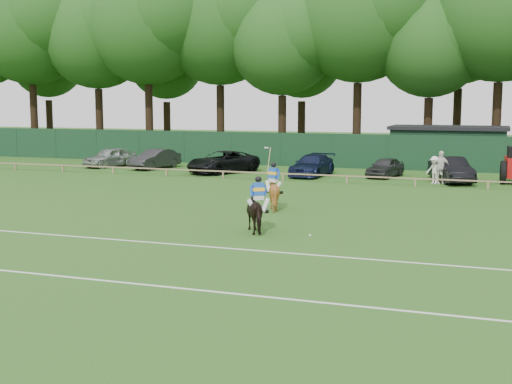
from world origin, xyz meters
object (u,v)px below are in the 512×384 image
at_px(hatch_grey, 385,167).
at_px(spectator_mid, 440,167).
at_px(polo_ball, 310,236).
at_px(sedan_grey, 155,159).
at_px(sedan_navy, 312,165).
at_px(horse_dark, 258,212).
at_px(horse_chestnut, 273,192).
at_px(estate_black, 451,170).
at_px(suv_black, 223,162).
at_px(spectator_left, 434,170).
at_px(utility_shed, 448,147).
at_px(sedan_silver, 110,157).

bearing_deg(hatch_grey, spectator_mid, -21.30).
bearing_deg(polo_ball, sedan_grey, 130.07).
bearing_deg(sedan_navy, polo_ball, -70.69).
distance_m(horse_dark, horse_chestnut, 5.32).
relative_size(hatch_grey, estate_black, 0.81).
height_order(sedan_navy, hatch_grey, sedan_navy).
xyz_separation_m(suv_black, estate_black, (15.09, -0.34, 0.02)).
bearing_deg(sedan_grey, horse_chestnut, -34.86).
relative_size(sedan_grey, spectator_left, 2.61).
xyz_separation_m(sedan_grey, polo_ball, (16.91, -20.10, -0.66)).
distance_m(horse_chestnut, polo_ball, 6.33).
relative_size(suv_black, hatch_grey, 1.43).
xyz_separation_m(estate_black, spectator_left, (-0.90, -1.04, 0.06)).
height_order(horse_chestnut, utility_shed, utility_shed).
bearing_deg(suv_black, horse_dark, -39.45).
bearing_deg(sedan_silver, spectator_mid, 13.25).
xyz_separation_m(suv_black, polo_ball, (11.29, -19.21, -0.70)).
bearing_deg(sedan_grey, estate_black, 8.64).
bearing_deg(sedan_navy, estate_black, 1.66).
relative_size(hatch_grey, spectator_left, 2.28).
distance_m(horse_dark, sedan_grey, 24.80).
bearing_deg(utility_shed, estate_black, -84.93).
bearing_deg(horse_dark, horse_chestnut, -112.03).
height_order(hatch_grey, spectator_left, spectator_left).
bearing_deg(sedan_grey, hatch_grey, 12.53).
relative_size(horse_dark, sedan_grey, 0.43).
bearing_deg(horse_chestnut, sedan_grey, -28.28).
xyz_separation_m(suv_black, utility_shed, (14.27, 8.94, 0.79)).
relative_size(hatch_grey, polo_ball, 41.56).
distance_m(sedan_grey, spectator_left, 19.95).
xyz_separation_m(hatch_grey, utility_shed, (3.38, 7.90, 0.90)).
xyz_separation_m(spectator_left, utility_shed, (0.08, 10.31, 0.72)).
distance_m(horse_dark, suv_black, 21.10).
relative_size(estate_black, spectator_left, 2.83).
bearing_deg(horse_chestnut, estate_black, -98.82).
distance_m(horse_chestnut, suv_black, 15.99).
relative_size(sedan_silver, sedan_grey, 0.99).
relative_size(spectator_mid, polo_ball, 22.02).
bearing_deg(estate_black, spectator_left, -152.44).
height_order(hatch_grey, estate_black, estate_black).
bearing_deg(suv_black, sedan_silver, -161.36).
distance_m(sedan_navy, utility_shed, 11.93).
height_order(spectator_mid, polo_ball, spectator_mid).
bearing_deg(spectator_left, utility_shed, 114.31).
height_order(horse_dark, hatch_grey, horse_dark).
bearing_deg(spectator_left, sedan_silver, -161.00).
bearing_deg(sedan_silver, horse_chestnut, -20.97).
xyz_separation_m(horse_chestnut, spectator_mid, (6.43, 12.32, 0.19)).
xyz_separation_m(horse_chestnut, hatch_grey, (2.78, 14.82, -0.17)).
bearing_deg(spectator_mid, utility_shed, 71.84).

